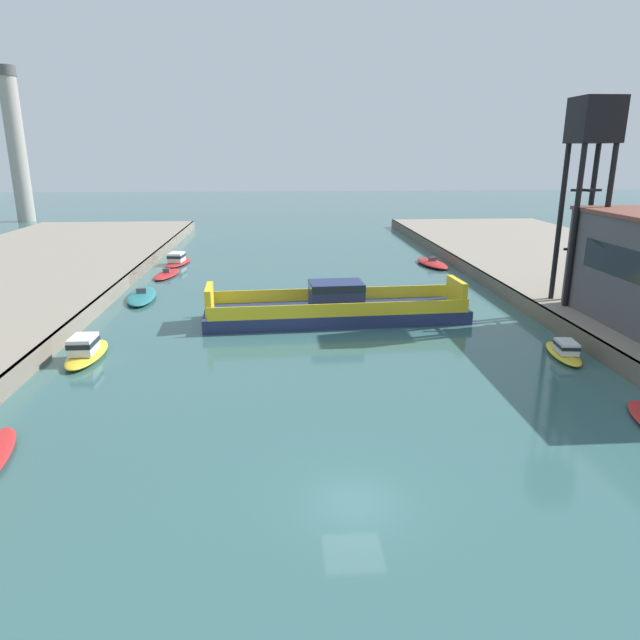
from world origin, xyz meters
The scene contains 10 objects.
ground_plane centered at (0.00, 0.00, 0.00)m, with size 400.00×400.00×0.00m, color #335B5B.
chain_ferry centered at (1.85, 26.54, 1.04)m, with size 22.55×6.86×3.37m.
moored_boat_near_left centered at (-16.13, 46.23, 0.21)m, with size 2.95×6.78×0.91m.
moored_boat_near_right centered at (-16.49, 18.18, 0.65)m, with size 2.27×6.30×1.76m.
moored_boat_mid_left centered at (16.55, 50.36, 0.31)m, with size 3.73×7.97×1.10m.
moored_boat_far_left centered at (-16.10, 53.51, 0.60)m, with size 3.27×7.26×1.57m.
moored_boat_far_right centered at (16.96, 16.14, 0.48)m, with size 2.37×5.35×1.29m.
moored_boat_upstream_b centered at (-16.58, 35.43, 0.29)m, with size 3.70×8.48×1.06m.
crane_tower centered at (22.37, 25.91, 14.59)m, with size 3.33×3.33×16.69m.
smokestack_distant_a centered at (-55.93, 104.75, 16.20)m, with size 3.75×3.75×30.38m.
Camera 1 is at (-2.85, -20.24, 13.84)m, focal length 31.95 mm.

